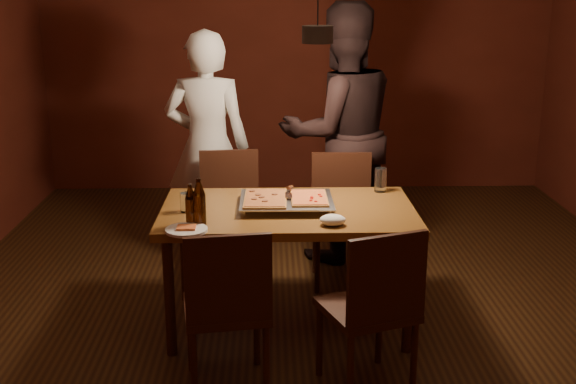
{
  "coord_description": "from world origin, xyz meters",
  "views": [
    {
      "loc": [
        -0.28,
        -4.22,
        2.02
      ],
      "look_at": [
        -0.17,
        -0.14,
        0.85
      ],
      "focal_mm": 45.0,
      "sensor_mm": 36.0,
      "label": 1
    }
  ],
  "objects_px": {
    "chair_far_right": "(342,206)",
    "beer_bottle_a": "(191,204)",
    "dining_table": "(288,220)",
    "plate_slice": "(186,230)",
    "chair_far_left": "(230,202)",
    "pizza_tray": "(286,203)",
    "beer_bottle_b": "(199,202)",
    "diner_dark": "(341,134)",
    "pendant_lamp": "(318,33)",
    "chair_near_left": "(227,296)",
    "diner_white": "(207,147)",
    "chair_near_right": "(375,297)"
  },
  "relations": [
    {
      "from": "dining_table",
      "to": "diner_dark",
      "type": "relative_size",
      "value": 0.78
    },
    {
      "from": "dining_table",
      "to": "chair_near_right",
      "type": "xyz_separation_m",
      "value": [
        0.41,
        -0.8,
        -0.14
      ]
    },
    {
      "from": "chair_near_right",
      "to": "diner_white",
      "type": "bearing_deg",
      "value": 95.73
    },
    {
      "from": "chair_far_right",
      "to": "diner_white",
      "type": "bearing_deg",
      "value": -23.72
    },
    {
      "from": "dining_table",
      "to": "diner_white",
      "type": "relative_size",
      "value": 0.87
    },
    {
      "from": "chair_near_right",
      "to": "plate_slice",
      "type": "height_order",
      "value": "chair_near_right"
    },
    {
      "from": "beer_bottle_b",
      "to": "diner_dark",
      "type": "relative_size",
      "value": 0.14
    },
    {
      "from": "chair_far_left",
      "to": "pizza_tray",
      "type": "xyz_separation_m",
      "value": [
        0.38,
        -0.8,
        0.24
      ]
    },
    {
      "from": "chair_far_left",
      "to": "chair_near_right",
      "type": "distance_m",
      "value": 1.82
    },
    {
      "from": "chair_far_left",
      "to": "plate_slice",
      "type": "bearing_deg",
      "value": 76.39
    },
    {
      "from": "pizza_tray",
      "to": "diner_white",
      "type": "relative_size",
      "value": 0.32
    },
    {
      "from": "plate_slice",
      "to": "pizza_tray",
      "type": "bearing_deg",
      "value": 38.31
    },
    {
      "from": "dining_table",
      "to": "beer_bottle_a",
      "type": "bearing_deg",
      "value": -152.76
    },
    {
      "from": "chair_far_right",
      "to": "plate_slice",
      "type": "xyz_separation_m",
      "value": [
        -0.95,
        -1.13,
        0.22
      ]
    },
    {
      "from": "chair_far_left",
      "to": "diner_dark",
      "type": "bearing_deg",
      "value": -162.87
    },
    {
      "from": "diner_dark",
      "to": "beer_bottle_b",
      "type": "bearing_deg",
      "value": 42.12
    },
    {
      "from": "chair_near_right",
      "to": "chair_far_right",
      "type": "bearing_deg",
      "value": 69.97
    },
    {
      "from": "chair_far_left",
      "to": "pizza_tray",
      "type": "relative_size",
      "value": 0.88
    },
    {
      "from": "dining_table",
      "to": "plate_slice",
      "type": "distance_m",
      "value": 0.69
    },
    {
      "from": "pizza_tray",
      "to": "plate_slice",
      "type": "distance_m",
      "value": 0.7
    },
    {
      "from": "plate_slice",
      "to": "pendant_lamp",
      "type": "xyz_separation_m",
      "value": [
        0.73,
        0.55,
        1.0
      ]
    },
    {
      "from": "plate_slice",
      "to": "pendant_lamp",
      "type": "height_order",
      "value": "pendant_lamp"
    },
    {
      "from": "chair_far_right",
      "to": "beer_bottle_a",
      "type": "relative_size",
      "value": 2.12
    },
    {
      "from": "plate_slice",
      "to": "pendant_lamp",
      "type": "relative_size",
      "value": 0.21
    },
    {
      "from": "beer_bottle_b",
      "to": "plate_slice",
      "type": "distance_m",
      "value": 0.18
    },
    {
      "from": "beer_bottle_a",
      "to": "diner_dark",
      "type": "bearing_deg",
      "value": 56.41
    },
    {
      "from": "beer_bottle_b",
      "to": "pendant_lamp",
      "type": "relative_size",
      "value": 0.24
    },
    {
      "from": "chair_near_right",
      "to": "beer_bottle_b",
      "type": "height_order",
      "value": "beer_bottle_b"
    },
    {
      "from": "pendant_lamp",
      "to": "beer_bottle_b",
      "type": "bearing_deg",
      "value": -146.86
    },
    {
      "from": "chair_far_right",
      "to": "beer_bottle_b",
      "type": "xyz_separation_m",
      "value": [
        -0.89,
        -1.02,
        0.35
      ]
    },
    {
      "from": "pendant_lamp",
      "to": "pizza_tray",
      "type": "bearing_deg",
      "value": -148.19
    },
    {
      "from": "pizza_tray",
      "to": "plate_slice",
      "type": "bearing_deg",
      "value": -142.43
    },
    {
      "from": "dining_table",
      "to": "pizza_tray",
      "type": "height_order",
      "value": "pizza_tray"
    },
    {
      "from": "chair_far_left",
      "to": "plate_slice",
      "type": "distance_m",
      "value": 1.27
    },
    {
      "from": "chair_far_right",
      "to": "dining_table",
      "type": "bearing_deg",
      "value": 62.67
    },
    {
      "from": "chair_far_right",
      "to": "beer_bottle_b",
      "type": "distance_m",
      "value": 1.4
    },
    {
      "from": "dining_table",
      "to": "plate_slice",
      "type": "height_order",
      "value": "plate_slice"
    },
    {
      "from": "chair_near_right",
      "to": "beer_bottle_a",
      "type": "xyz_separation_m",
      "value": [
        -0.96,
        0.52,
        0.33
      ]
    },
    {
      "from": "chair_near_left",
      "to": "pizza_tray",
      "type": "relative_size",
      "value": 0.88
    },
    {
      "from": "dining_table",
      "to": "plate_slice",
      "type": "xyz_separation_m",
      "value": [
        -0.56,
        -0.4,
        0.08
      ]
    },
    {
      "from": "chair_near_left",
      "to": "diner_white",
      "type": "distance_m",
      "value": 2.0
    },
    {
      "from": "pizza_tray",
      "to": "pendant_lamp",
      "type": "height_order",
      "value": "pendant_lamp"
    },
    {
      "from": "chair_far_left",
      "to": "diner_dark",
      "type": "distance_m",
      "value": 0.98
    },
    {
      "from": "beer_bottle_b",
      "to": "diner_dark",
      "type": "xyz_separation_m",
      "value": [
        0.92,
        1.47,
        0.08
      ]
    },
    {
      "from": "pizza_tray",
      "to": "diner_white",
      "type": "bearing_deg",
      "value": 115.3
    },
    {
      "from": "chair_near_left",
      "to": "pendant_lamp",
      "type": "height_order",
      "value": "pendant_lamp"
    },
    {
      "from": "chair_near_left",
      "to": "pendant_lamp",
      "type": "distance_m",
      "value": 1.61
    },
    {
      "from": "pizza_tray",
      "to": "diner_white",
      "type": "xyz_separation_m",
      "value": [
        -0.56,
        1.15,
        0.09
      ]
    },
    {
      "from": "chair_far_left",
      "to": "pendant_lamp",
      "type": "bearing_deg",
      "value": 123.39
    },
    {
      "from": "diner_dark",
      "to": "plate_slice",
      "type": "bearing_deg",
      "value": 42.27
    }
  ]
}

